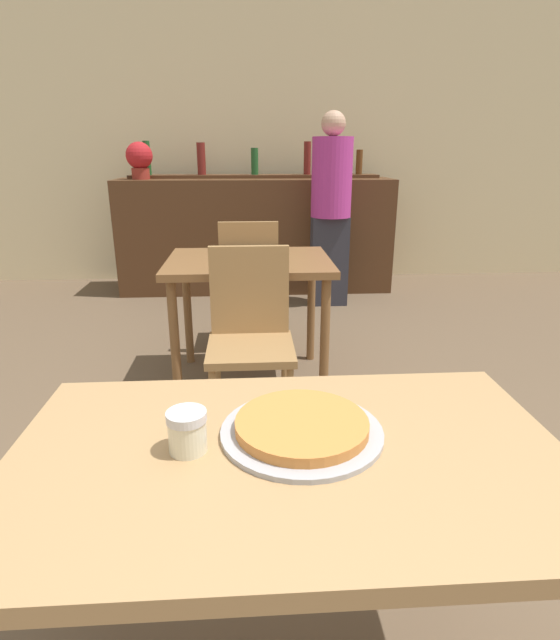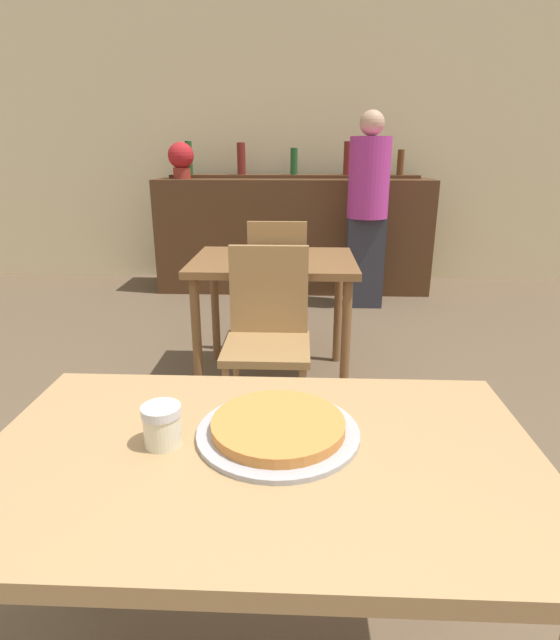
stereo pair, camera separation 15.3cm
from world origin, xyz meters
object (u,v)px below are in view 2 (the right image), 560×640
potted_plant (181,158)px  chair_far_side_front (268,328)px  pizza_tray (278,428)px  chair_far_side_back (278,276)px  person_standing (367,206)px  cheese_shaker (162,425)px

potted_plant → chair_far_side_front: bearing=-69.5°
pizza_tray → potted_plant: (-1.08, 3.88, 0.51)m
chair_far_side_front → chair_far_side_back: (0.00, 1.05, 0.00)m
pizza_tray → person_standing: bearing=79.8°
potted_plant → pizza_tray: bearing=-74.4°
cheese_shaker → potted_plant: bearing=102.1°
pizza_tray → person_standing: person_standing is taller
chair_far_side_front → chair_far_side_back: same height
chair_far_side_front → person_standing: person_standing is taller
cheese_shaker → chair_far_side_front: bearing=84.2°
chair_far_side_front → potted_plant: size_ratio=2.72×
chair_far_side_front → pizza_tray: size_ratio=2.49×
chair_far_side_back → potted_plant: size_ratio=2.72×
pizza_tray → chair_far_side_front: bearing=94.9°
chair_far_side_front → person_standing: bearing=71.2°
chair_far_side_front → chair_far_side_back: size_ratio=1.00×
chair_far_side_back → cheese_shaker: size_ratio=9.94×
potted_plant → chair_far_side_back: bearing=-57.9°
pizza_tray → cheese_shaker: cheese_shaker is taller
chair_far_side_front → pizza_tray: chair_far_side_front is taller
chair_far_side_front → potted_plant: bearing=110.5°
chair_far_side_back → person_standing: 1.30m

